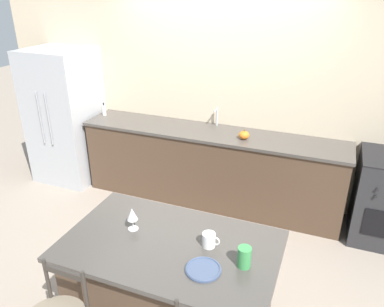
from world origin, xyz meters
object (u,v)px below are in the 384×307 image
object	(u,v)px
refrigerator	(66,116)
soap_bottle	(104,110)
wine_glass	(132,215)
pumpkin_decoration	(244,135)
coffee_mug	(209,240)
tumbler_cup	(244,257)
dinner_plate	(203,269)

from	to	relation	value
refrigerator	soap_bottle	xyz separation A→B (m)	(0.54, 0.12, 0.12)
wine_glass	pumpkin_decoration	distance (m)	1.91
coffee_mug	tumbler_cup	size ratio (longest dim) A/B	0.89
coffee_mug	tumbler_cup	distance (m)	0.29
coffee_mug	pumpkin_decoration	world-z (taller)	pumpkin_decoration
dinner_plate	soap_bottle	world-z (taller)	soap_bottle
coffee_mug	pumpkin_decoration	distance (m)	1.88
wine_glass	soap_bottle	world-z (taller)	soap_bottle
refrigerator	coffee_mug	distance (m)	3.27
refrigerator	tumbler_cup	size ratio (longest dim) A/B	12.68
wine_glass	soap_bottle	size ratio (longest dim) A/B	1.02
tumbler_cup	soap_bottle	xyz separation A→B (m)	(-2.41, 2.10, 0.03)
tumbler_cup	pumpkin_decoration	xyz separation A→B (m)	(-0.51, 1.97, 0.01)
refrigerator	wine_glass	size ratio (longest dim) A/B	10.30
refrigerator	pumpkin_decoration	size ratio (longest dim) A/B	15.11
dinner_plate	pumpkin_decoration	xyz separation A→B (m)	(-0.28, 2.10, 0.07)
wine_glass	tumbler_cup	bearing A→B (deg)	-5.86
refrigerator	tumbler_cup	bearing A→B (deg)	-33.85
wine_glass	pumpkin_decoration	bearing A→B (deg)	80.00
refrigerator	coffee_mug	size ratio (longest dim) A/B	14.28
dinner_plate	pumpkin_decoration	world-z (taller)	pumpkin_decoration
wine_glass	dinner_plate	bearing A→B (deg)	-19.34
coffee_mug	pumpkin_decoration	bearing A→B (deg)	97.29
pumpkin_decoration	wine_glass	bearing A→B (deg)	-100.00
refrigerator	tumbler_cup	world-z (taller)	refrigerator
dinner_plate	tumbler_cup	world-z (taller)	tumbler_cup
refrigerator	wine_glass	xyz separation A→B (m)	(2.11, -1.89, 0.14)
pumpkin_decoration	soap_bottle	bearing A→B (deg)	176.20
tumbler_cup	pumpkin_decoration	bearing A→B (deg)	104.38
refrigerator	tumbler_cup	xyz separation A→B (m)	(2.95, -1.98, 0.09)
soap_bottle	refrigerator	bearing A→B (deg)	-167.73
tumbler_cup	soap_bottle	bearing A→B (deg)	138.98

